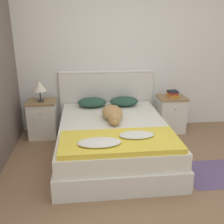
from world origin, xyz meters
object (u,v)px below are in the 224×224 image
at_px(dog, 113,114).
at_px(table_lamp, 39,87).
at_px(pillow_left, 92,102).
at_px(pillow_right, 124,101).
at_px(bed, 114,140).
at_px(nightstand_left, 43,119).
at_px(book_stack, 173,94).
at_px(nightstand_right, 171,114).

xyz_separation_m(dog, table_lamp, (-1.10, 0.59, 0.29)).
height_order(pillow_left, pillow_right, same).
xyz_separation_m(bed, dog, (0.01, 0.17, 0.34)).
height_order(pillow_right, dog, dog).
bearing_deg(nightstand_left, table_lamp, -90.00).
bearing_deg(bed, pillow_left, 108.53).
distance_m(pillow_left, book_stack, 1.37).
distance_m(nightstand_left, dog, 1.28).
xyz_separation_m(bed, table_lamp, (-1.10, 0.76, 0.62)).
bearing_deg(pillow_left, nightstand_right, -1.34).
distance_m(nightstand_right, dog, 1.27).
relative_size(nightstand_right, dog, 0.88).
height_order(bed, book_stack, book_stack).
bearing_deg(nightstand_left, nightstand_right, 0.00).
bearing_deg(nightstand_right, dog, -151.19).
bearing_deg(book_stack, bed, -144.98).
height_order(nightstand_right, pillow_right, pillow_right).
bearing_deg(table_lamp, nightstand_right, 0.33).
bearing_deg(table_lamp, pillow_right, 1.88).
xyz_separation_m(bed, pillow_left, (-0.27, 0.80, 0.32)).
height_order(nightstand_left, book_stack, book_stack).
relative_size(nightstand_right, table_lamp, 1.90).
xyz_separation_m(bed, pillow_right, (0.27, 0.80, 0.32)).
bearing_deg(pillow_right, pillow_left, 180.00).
distance_m(dog, table_lamp, 1.28).
bearing_deg(book_stack, dog, -151.18).
xyz_separation_m(bed, nightstand_right, (1.10, 0.77, 0.07)).
relative_size(pillow_left, dog, 0.68).
xyz_separation_m(nightstand_left, book_stack, (2.20, 0.00, 0.36)).
distance_m(nightstand_left, nightstand_right, 2.19).
distance_m(pillow_right, dog, 0.68).
bearing_deg(book_stack, table_lamp, -179.59).
height_order(bed, nightstand_left, nightstand_left).
xyz_separation_m(book_stack, table_lamp, (-2.20, -0.02, 0.19)).
xyz_separation_m(dog, book_stack, (1.09, 0.60, 0.10)).
bearing_deg(bed, nightstand_left, 144.96).
bearing_deg(pillow_right, bed, -108.53).
distance_m(nightstand_right, pillow_left, 1.39).
bearing_deg(book_stack, pillow_left, 178.78).
height_order(bed, nightstand_right, nightstand_right).
bearing_deg(table_lamp, book_stack, 0.41).
relative_size(bed, nightstand_right, 3.28).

